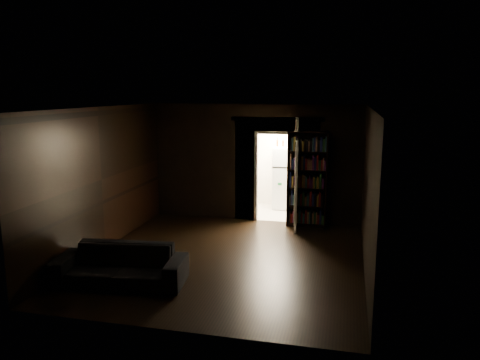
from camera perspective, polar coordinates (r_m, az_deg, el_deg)
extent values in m
plane|color=black|center=(8.89, -1.65, -9.55)|extent=(5.50, 5.50, 0.00)
cube|color=black|center=(11.49, -4.06, 2.31)|extent=(2.55, 0.10, 2.80)
cube|color=black|center=(11.00, 10.81, 1.76)|extent=(1.55, 0.10, 2.80)
cube|color=black|center=(11.00, 4.56, 7.43)|extent=(0.90, 0.10, 0.70)
cube|color=black|center=(9.45, -16.52, 0.03)|extent=(0.02, 5.50, 2.80)
cube|color=black|center=(8.25, 15.35, -1.44)|extent=(0.02, 5.50, 2.80)
cube|color=black|center=(5.97, -8.47, -5.82)|extent=(5.00, 0.02, 2.80)
cube|color=beige|center=(8.34, -1.76, 8.78)|extent=(5.00, 5.50, 0.02)
cube|color=silver|center=(11.11, 4.41, 0.19)|extent=(1.04, 0.06, 2.17)
cube|color=beige|center=(12.24, 4.98, -4.11)|extent=(2.20, 1.80, 0.10)
cube|color=silver|center=(12.81, 5.62, 2.26)|extent=(2.20, 0.10, 2.40)
cube|color=silver|center=(12.16, 0.18, 1.86)|extent=(0.10, 1.60, 2.40)
cube|color=silver|center=(11.88, 10.10, 1.47)|extent=(0.10, 1.60, 2.40)
cube|color=silver|center=(11.84, 5.18, 7.66)|extent=(2.20, 1.80, 0.10)
cube|color=#D07080|center=(12.64, 5.67, 6.80)|extent=(2.00, 0.04, 0.26)
imported|color=black|center=(7.94, -14.40, -9.34)|extent=(2.19, 1.14, 0.81)
cube|color=black|center=(10.83, 8.18, 0.10)|extent=(0.95, 0.58, 2.20)
cube|color=white|center=(12.47, 5.85, 0.28)|extent=(0.96, 0.93, 1.65)
cube|color=silver|center=(10.63, 6.83, -0.48)|extent=(0.15, 0.85, 2.05)
cube|color=white|center=(10.63, 6.98, 6.77)|extent=(0.13, 0.13, 0.32)
cube|color=black|center=(12.35, 5.62, 4.62)|extent=(0.60, 0.08, 0.24)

